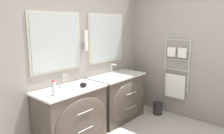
% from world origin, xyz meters
% --- Properties ---
extents(wall_back, '(4.83, 0.14, 2.60)m').
position_xyz_m(wall_back, '(0.01, 1.79, 1.31)').
color(wall_back, gray).
rests_on(wall_back, ground_plane).
extents(wall_right, '(0.13, 3.64, 2.60)m').
position_xyz_m(wall_right, '(1.64, 0.79, 1.29)').
color(wall_right, gray).
rests_on(wall_right, ground_plane).
extents(vanity_left, '(1.03, 0.60, 0.83)m').
position_xyz_m(vanity_left, '(-0.36, 1.45, 0.43)').
color(vanity_left, '#4C4238').
rests_on(vanity_left, ground_plane).
extents(vanity_right, '(1.03, 0.60, 0.83)m').
position_xyz_m(vanity_right, '(0.72, 1.45, 0.43)').
color(vanity_right, '#4C4238').
rests_on(vanity_right, ground_plane).
extents(faucet_left, '(0.17, 0.12, 0.20)m').
position_xyz_m(faucet_left, '(-0.36, 1.61, 0.93)').
color(faucet_left, silver).
rests_on(faucet_left, vanity_left).
extents(faucet_right, '(0.17, 0.12, 0.20)m').
position_xyz_m(faucet_right, '(0.72, 1.61, 0.93)').
color(faucet_right, silver).
rests_on(faucet_right, vanity_right).
extents(toiletry_bottle, '(0.06, 0.06, 0.20)m').
position_xyz_m(toiletry_bottle, '(-0.69, 1.39, 0.93)').
color(toiletry_bottle, silver).
rests_on(toiletry_bottle, vanity_left).
extents(amenity_bowl, '(0.11, 0.11, 0.06)m').
position_xyz_m(amenity_bowl, '(-0.18, 1.40, 0.87)').
color(amenity_bowl, black).
rests_on(amenity_bowl, vanity_left).
extents(soap_dish, '(0.09, 0.06, 0.04)m').
position_xyz_m(soap_dish, '(0.53, 1.32, 0.85)').
color(soap_dish, white).
rests_on(soap_dish, vanity_right).
extents(waste_bin, '(0.18, 0.18, 0.24)m').
position_xyz_m(waste_bin, '(1.39, 1.01, 0.12)').
color(waste_bin, '#282626').
rests_on(waste_bin, ground_plane).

